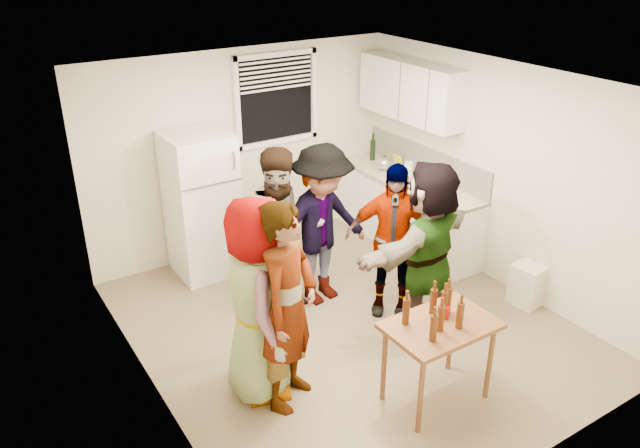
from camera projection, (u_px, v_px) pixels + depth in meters
room at (348, 325)px, 6.45m from camera, size 4.00×4.50×2.50m
window at (276, 99)px, 7.56m from camera, size 1.12×0.10×1.06m
refrigerator at (202, 205)px, 7.15m from camera, size 0.70×0.70×1.70m
counter_lower at (406, 213)px, 7.97m from camera, size 0.60×2.20×0.86m
countertop at (408, 180)px, 7.78m from camera, size 0.64×2.22×0.04m
backsplash at (426, 161)px, 7.83m from camera, size 0.03×2.20×0.36m
upper_cabinets at (411, 90)px, 7.54m from camera, size 0.34×1.60×0.70m
kettle at (384, 170)px, 8.06m from camera, size 0.31×0.29×0.21m
paper_towel at (408, 179)px, 7.74m from camera, size 0.11×0.11×0.23m
wine_bottle at (372, 160)px, 8.40m from camera, size 0.07×0.07×0.28m
beer_bottle_counter at (435, 196)px, 7.26m from camera, size 0.06×0.06×0.24m
blue_cup at (435, 200)px, 7.15m from camera, size 0.08×0.08×0.11m
picture_frame at (398, 160)px, 8.21m from camera, size 0.02×0.16×0.13m
trash_bin at (528, 283)px, 6.74m from camera, size 0.35×0.35×0.46m
serving_table at (434, 397)px, 5.46m from camera, size 0.92×0.61×0.77m
beer_bottle_table at (446, 312)px, 5.28m from camera, size 0.06×0.06×0.24m
red_cup at (444, 317)px, 5.21m from camera, size 0.08×0.08×0.11m
guest_grey at (262, 388)px, 5.57m from camera, size 2.04×1.46×0.59m
guest_stripe at (290, 396)px, 5.47m from camera, size 1.62×1.92×0.45m
guest_back_left at (285, 307)px, 6.77m from camera, size 1.24×1.94×0.68m
guest_back_right at (322, 298)px, 6.94m from camera, size 1.39×1.92×0.66m
guest_black at (388, 309)px, 6.73m from camera, size 1.86×1.88×0.41m
guest_orange at (421, 325)px, 6.46m from camera, size 2.07×2.16×0.53m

